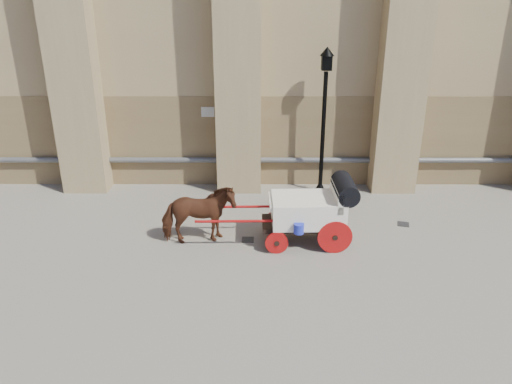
{
  "coord_description": "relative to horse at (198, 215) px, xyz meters",
  "views": [
    {
      "loc": [
        -0.42,
        -11.75,
        6.27
      ],
      "look_at": [
        -0.44,
        -0.13,
        1.43
      ],
      "focal_mm": 35.0,
      "sensor_mm": 36.0,
      "label": 1
    }
  ],
  "objects": [
    {
      "name": "drain_grate_far",
      "position": [
        5.65,
        1.08,
        -0.79
      ],
      "size": [
        0.39,
        0.39,
        0.01
      ],
      "primitive_type": "cube",
      "rotation": [
        0.0,
        0.0,
        -0.26
      ],
      "color": "black",
      "rests_on": "ground"
    },
    {
      "name": "drain_grate_near",
      "position": [
        1.26,
        0.14,
        -0.79
      ],
      "size": [
        0.32,
        0.32,
        0.01
      ],
      "primitive_type": "cube",
      "rotation": [
        0.0,
        0.0,
        -0.01
      ],
      "color": "black",
      "rests_on": "ground"
    },
    {
      "name": "carriage",
      "position": [
        2.95,
        0.06,
        0.16
      ],
      "size": [
        4.08,
        1.47,
        1.78
      ],
      "rotation": [
        0.0,
        0.0,
        0.02
      ],
      "color": "black",
      "rests_on": "ground"
    },
    {
      "name": "horse",
      "position": [
        0.0,
        0.0,
        0.0
      ],
      "size": [
        2.01,
        1.19,
        1.59
      ],
      "primitive_type": "imported",
      "rotation": [
        0.0,
        0.0,
        1.76
      ],
      "color": "#592D18",
      "rests_on": "ground"
    },
    {
      "name": "street_lamp",
      "position": [
        3.57,
        3.51,
        1.66
      ],
      "size": [
        0.43,
        0.43,
        4.59
      ],
      "color": "black",
      "rests_on": "ground"
    },
    {
      "name": "ground",
      "position": [
        1.93,
        0.16,
        -0.8
      ],
      "size": [
        90.0,
        90.0,
        0.0
      ],
      "primitive_type": "plane",
      "color": "slate",
      "rests_on": "ground"
    }
  ]
}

